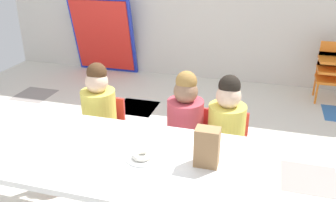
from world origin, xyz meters
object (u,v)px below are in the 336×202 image
object	(u,v)px
seated_child_far_right	(227,125)
kid_chair_orange_stack	(332,68)
seated_child_near_camera	(100,109)
paper_plate_near_edge	(142,158)
craft_table	(125,162)
paper_bag_brown	(207,147)
folded_activity_table	(103,35)
donut_powdered_on_plate	(142,155)
seated_child_middle_seat	(185,120)

from	to	relation	value
seated_child_far_right	kid_chair_orange_stack	bearing A→B (deg)	65.28
seated_child_near_camera	kid_chair_orange_stack	distance (m)	2.84
seated_child_near_camera	kid_chair_orange_stack	size ratio (longest dim) A/B	1.35
paper_plate_near_edge	craft_table	bearing A→B (deg)	170.90
paper_bag_brown	seated_child_near_camera	bearing A→B (deg)	147.19
paper_bag_brown	seated_child_far_right	bearing A→B (deg)	86.49
kid_chair_orange_stack	paper_plate_near_edge	distance (m)	3.05
kid_chair_orange_stack	folded_activity_table	xyz separation A→B (m)	(-2.97, 0.19, 0.14)
folded_activity_table	donut_powdered_on_plate	size ratio (longest dim) A/B	9.79
folded_activity_table	paper_bag_brown	bearing A→B (deg)	-55.40
kid_chair_orange_stack	seated_child_middle_seat	bearing A→B (deg)	-121.07
kid_chair_orange_stack	paper_bag_brown	distance (m)	2.88
kid_chair_orange_stack	donut_powdered_on_plate	xyz separation A→B (m)	(-1.35, -2.72, 0.24)
seated_child_near_camera	paper_plate_near_edge	world-z (taller)	seated_child_near_camera
paper_bag_brown	paper_plate_near_edge	bearing A→B (deg)	-172.96
seated_child_far_right	seated_child_middle_seat	bearing A→B (deg)	180.00
seated_child_near_camera	paper_bag_brown	xyz separation A→B (m)	(0.93, -0.60, 0.17)
folded_activity_table	paper_bag_brown	size ratio (longest dim) A/B	4.94
craft_table	folded_activity_table	xyz separation A→B (m)	(-1.51, 2.90, -0.02)
craft_table	seated_child_middle_seat	size ratio (longest dim) A/B	1.84
seated_child_middle_seat	kid_chair_orange_stack	xyz separation A→B (m)	(1.25, 2.08, -0.16)
seated_child_middle_seat	seated_child_near_camera	bearing A→B (deg)	180.00
craft_table	seated_child_near_camera	distance (m)	0.78
seated_child_far_right	kid_chair_orange_stack	xyz separation A→B (m)	(0.96, 2.08, -0.16)
seated_child_near_camera	kid_chair_orange_stack	xyz separation A→B (m)	(1.93, 2.08, -0.16)
seated_child_near_camera	kid_chair_orange_stack	bearing A→B (deg)	47.16
seated_child_near_camera	seated_child_middle_seat	size ratio (longest dim) A/B	1.00
craft_table	donut_powdered_on_plate	xyz separation A→B (m)	(0.11, -0.02, 0.07)
craft_table	paper_plate_near_edge	size ratio (longest dim) A/B	9.38
craft_table	paper_bag_brown	size ratio (longest dim) A/B	7.67
seated_child_middle_seat	folded_activity_table	distance (m)	2.85
seated_child_far_right	paper_bag_brown	distance (m)	0.63
paper_bag_brown	kid_chair_orange_stack	bearing A→B (deg)	69.66
donut_powdered_on_plate	craft_table	bearing A→B (deg)	170.90
folded_activity_table	paper_plate_near_edge	world-z (taller)	folded_activity_table
craft_table	seated_child_near_camera	bearing A→B (deg)	126.48
donut_powdered_on_plate	paper_bag_brown	bearing A→B (deg)	7.04
seated_child_middle_seat	kid_chair_orange_stack	distance (m)	2.43
kid_chair_orange_stack	seated_child_far_right	bearing A→B (deg)	-114.72
seated_child_far_right	kid_chair_orange_stack	size ratio (longest dim) A/B	1.35
kid_chair_orange_stack	paper_plate_near_edge	size ratio (longest dim) A/B	3.78
kid_chair_orange_stack	paper_plate_near_edge	bearing A→B (deg)	-116.36
kid_chair_orange_stack	seated_child_near_camera	bearing A→B (deg)	-132.84
craft_table	seated_child_far_right	bearing A→B (deg)	51.10
seated_child_middle_seat	paper_plate_near_edge	xyz separation A→B (m)	(-0.10, -0.65, 0.06)
seated_child_near_camera	craft_table	bearing A→B (deg)	-53.52
seated_child_near_camera	donut_powdered_on_plate	distance (m)	0.87
paper_plate_near_edge	seated_child_near_camera	bearing A→B (deg)	131.80
seated_child_near_camera	folded_activity_table	size ratio (longest dim) A/B	0.84
paper_bag_brown	folded_activity_table	bearing A→B (deg)	124.60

